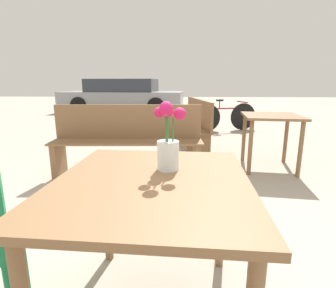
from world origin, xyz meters
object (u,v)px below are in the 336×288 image
at_px(flower_vase, 168,146).
at_px(bench_middle, 193,124).
at_px(parked_car, 123,96).
at_px(bench_near, 128,138).
at_px(bicycle, 226,117).
at_px(table_front, 152,200).
at_px(table_back, 271,125).

xyz_separation_m(flower_vase, bench_middle, (0.25, 2.99, -0.36)).
relative_size(flower_vase, parked_car, 0.07).
height_order(bench_near, bench_middle, same).
xyz_separation_m(flower_vase, bicycle, (1.11, 4.98, -0.49)).
bearing_deg(flower_vase, bench_near, 107.05).
distance_m(table_front, flower_vase, 0.25).
relative_size(table_front, bench_near, 0.55).
distance_m(table_front, bench_middle, 3.13).
height_order(flower_vase, parked_car, parked_car).
height_order(flower_vase, bench_near, flower_vase).
distance_m(table_front, table_back, 2.65).
bearing_deg(flower_vase, bicycle, 77.42).
xyz_separation_m(bench_middle, parked_car, (-2.42, 6.06, 0.13)).
relative_size(flower_vase, bench_near, 0.18).
xyz_separation_m(bench_middle, bicycle, (0.86, 1.99, -0.13)).
xyz_separation_m(flower_vase, table_back, (1.21, 2.20, -0.24)).
height_order(table_front, bench_middle, bench_middle).
bearing_deg(table_back, flower_vase, -118.86).
relative_size(bench_near, bench_middle, 1.06).
bearing_deg(bicycle, table_back, -87.94).
bearing_deg(flower_vase, table_back, 61.14).
relative_size(bench_near, parked_car, 0.37).
relative_size(table_back, parked_car, 0.17).
xyz_separation_m(table_front, bicycle, (1.17, 5.11, -0.28)).
distance_m(flower_vase, parked_car, 9.31).
xyz_separation_m(table_back, bicycle, (-0.10, 2.78, -0.25)).
relative_size(flower_vase, bench_middle, 0.19).
xyz_separation_m(table_front, table_back, (1.27, 2.32, -0.03)).
bearing_deg(bench_near, table_back, 12.08).
relative_size(table_front, table_back, 1.19).
height_order(bench_middle, parked_car, parked_car).
distance_m(table_back, parked_car, 7.64).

